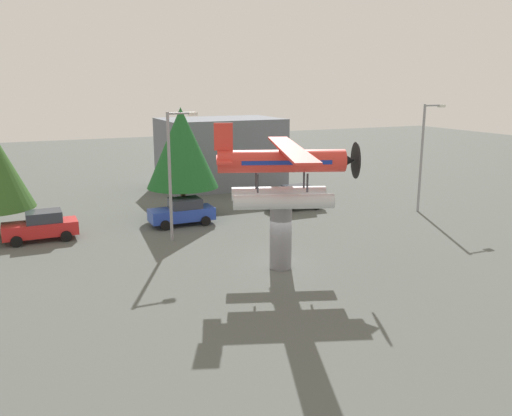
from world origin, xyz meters
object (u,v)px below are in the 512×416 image
(display_pedestal, at_px, (281,236))
(streetlight_secondary, at_px, (424,150))
(car_mid_blue, at_px, (182,212))
(floatplane_monument, at_px, (284,171))
(car_near_red, at_px, (41,226))
(car_far_silver, at_px, (295,197))
(storefront_building, at_px, (220,153))
(streetlight_primary, at_px, (173,167))
(tree_east, at_px, (182,148))

(display_pedestal, bearing_deg, streetlight_secondary, 24.44)
(car_mid_blue, height_order, streetlight_secondary, streetlight_secondary)
(floatplane_monument, xyz_separation_m, car_near_red, (-10.84, 10.27, -4.09))
(car_mid_blue, distance_m, car_far_silver, 8.97)
(display_pedestal, height_order, car_mid_blue, display_pedestal)
(storefront_building, bearing_deg, display_pedestal, -103.01)
(floatplane_monument, xyz_separation_m, car_mid_blue, (-2.17, 10.27, -4.09))
(storefront_building, bearing_deg, car_mid_blue, -121.19)
(floatplane_monument, bearing_deg, storefront_building, 97.23)
(display_pedestal, relative_size, floatplane_monument, 0.32)
(streetlight_secondary, relative_size, storefront_building, 0.74)
(display_pedestal, distance_m, floatplane_monument, 3.32)
(floatplane_monument, xyz_separation_m, streetlight_primary, (-3.60, 7.03, -0.56))
(display_pedestal, distance_m, car_far_silver, 13.08)
(storefront_building, bearing_deg, streetlight_secondary, -57.26)
(car_far_silver, xyz_separation_m, storefront_building, (-1.80, 10.90, 2.16))
(car_mid_blue, xyz_separation_m, car_far_silver, (8.93, 0.88, 0.00))
(car_mid_blue, bearing_deg, tree_east, -108.64)
(car_near_red, relative_size, streetlight_primary, 0.56)
(display_pedestal, distance_m, car_near_red, 14.83)
(floatplane_monument, xyz_separation_m, tree_east, (-1.48, 12.32, -0.14))
(car_near_red, height_order, tree_east, tree_east)
(car_mid_blue, relative_size, tree_east, 0.56)
(floatplane_monument, distance_m, car_far_silver, 13.66)
(storefront_building, bearing_deg, tree_east, -123.50)
(car_near_red, relative_size, streetlight_secondary, 0.55)
(car_near_red, distance_m, car_far_silver, 17.62)
(floatplane_monument, height_order, streetlight_primary, streetlight_primary)
(storefront_building, distance_m, tree_east, 11.80)
(streetlight_secondary, distance_m, tree_east, 17.15)
(car_far_silver, height_order, tree_east, tree_east)
(car_near_red, relative_size, car_mid_blue, 1.00)
(car_mid_blue, bearing_deg, floatplane_monument, 101.93)
(streetlight_primary, bearing_deg, storefront_building, 60.30)
(car_mid_blue, bearing_deg, car_far_silver, -174.37)
(display_pedestal, height_order, car_near_red, display_pedestal)
(car_mid_blue, distance_m, streetlight_secondary, 17.65)
(streetlight_primary, bearing_deg, car_far_silver, 21.67)
(streetlight_primary, height_order, storefront_building, streetlight_primary)
(car_far_silver, bearing_deg, tree_east, -8.12)
(display_pedestal, distance_m, car_mid_blue, 10.45)
(floatplane_monument, distance_m, storefront_building, 22.68)
(car_far_silver, bearing_deg, display_pedestal, 58.20)
(streetlight_primary, distance_m, storefront_building, 17.34)
(display_pedestal, xyz_separation_m, car_far_silver, (6.88, 11.10, -0.77))
(car_near_red, bearing_deg, floatplane_monument, 136.54)
(car_near_red, height_order, car_mid_blue, same)
(floatplane_monument, relative_size, car_near_red, 2.42)
(display_pedestal, distance_m, streetlight_secondary, 16.59)
(floatplane_monument, distance_m, streetlight_primary, 7.92)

